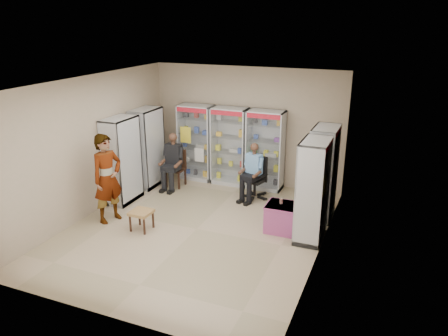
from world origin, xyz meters
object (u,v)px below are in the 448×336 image
at_px(cabinet_right_near, 313,191).
at_px(woven_stool_b, 142,220).
at_px(cabinet_left_far, 147,148).
at_px(standing_man, 108,178).
at_px(seated_shopkeeper, 254,173).
at_px(cabinet_back_right, 265,150).
at_px(cabinet_right_far, 323,173).
at_px(pink_trunk, 281,218).
at_px(cabinet_back_mid, 230,146).
at_px(wooden_chair, 176,169).
at_px(office_chair, 255,178).
at_px(cabinet_left_near, 122,160).
at_px(woven_stool_a, 298,218).
at_px(cabinet_back_left, 196,142).

xyz_separation_m(cabinet_right_near, woven_stool_b, (-3.26, -0.94, -0.79)).
height_order(cabinet_left_far, standing_man, cabinet_left_far).
bearing_deg(seated_shopkeeper, cabinet_right_near, -25.92).
height_order(cabinet_back_right, cabinet_right_far, same).
height_order(cabinet_right_far, pink_trunk, cabinet_right_far).
relative_size(cabinet_back_right, cabinet_left_far, 1.00).
height_order(cabinet_back_mid, seated_shopkeeper, cabinet_back_mid).
relative_size(wooden_chair, seated_shopkeeper, 0.73).
distance_m(pink_trunk, woven_stool_b, 2.85).
relative_size(office_chair, standing_man, 0.53).
relative_size(cabinet_back_right, office_chair, 1.97).
xyz_separation_m(office_chair, pink_trunk, (1.05, -1.43, -0.22)).
bearing_deg(cabinet_back_right, office_chair, -92.19).
height_order(cabinet_left_near, woven_stool_a, cabinet_left_near).
height_order(cabinet_back_right, woven_stool_a, cabinet_back_right).
relative_size(cabinet_right_far, cabinet_right_near, 1.00).
height_order(cabinet_left_far, office_chair, cabinet_left_far).
bearing_deg(standing_man, office_chair, -28.54).
bearing_deg(cabinet_right_far, woven_stool_a, 156.21).
height_order(cabinet_back_left, pink_trunk, cabinet_back_left).
xyz_separation_m(cabinet_back_mid, cabinet_left_near, (-1.88, -2.03, 0.00)).
relative_size(cabinet_back_mid, cabinet_right_near, 1.00).
distance_m(wooden_chair, pink_trunk, 3.47).
xyz_separation_m(cabinet_right_far, wooden_chair, (-3.78, 0.40, -0.53)).
xyz_separation_m(cabinet_left_near, seated_shopkeeper, (2.80, 1.28, -0.35)).
bearing_deg(woven_stool_a, wooden_chair, 161.59).
distance_m(pink_trunk, standing_man, 3.69).
height_order(cabinet_back_left, cabinet_left_near, same).
bearing_deg(cabinet_back_mid, cabinet_back_right, 0.00).
xyz_separation_m(wooden_chair, seated_shopkeeper, (2.12, -0.02, 0.18)).
distance_m(cabinet_left_far, office_chair, 2.86).
xyz_separation_m(cabinet_back_right, wooden_chair, (-2.15, -0.73, -0.53)).
xyz_separation_m(wooden_chair, pink_trunk, (3.17, -1.40, -0.18)).
bearing_deg(cabinet_right_far, pink_trunk, 148.57).
bearing_deg(wooden_chair, seated_shopkeeper, -0.45).
bearing_deg(cabinet_back_right, cabinet_back_mid, 180.00).
relative_size(cabinet_right_far, cabinet_left_far, 1.00).
bearing_deg(cabinet_left_near, woven_stool_b, 46.45).
distance_m(cabinet_back_mid, cabinet_right_far, 2.82).
bearing_deg(office_chair, cabinet_back_left, 175.51).
relative_size(cabinet_left_far, wooden_chair, 2.13).
distance_m(cabinet_back_mid, seated_shopkeeper, 1.24).
bearing_deg(pink_trunk, cabinet_right_near, -9.70).
xyz_separation_m(cabinet_right_near, cabinet_left_far, (-4.46, 1.30, 0.00)).
distance_m(cabinet_back_mid, standing_man, 3.41).
bearing_deg(woven_stool_b, woven_stool_a, 23.84).
relative_size(wooden_chair, office_chair, 0.92).
xyz_separation_m(cabinet_left_near, pink_trunk, (3.85, -0.10, -0.71)).
distance_m(cabinet_right_near, wooden_chair, 4.10).
bearing_deg(pink_trunk, cabinet_back_left, 143.95).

